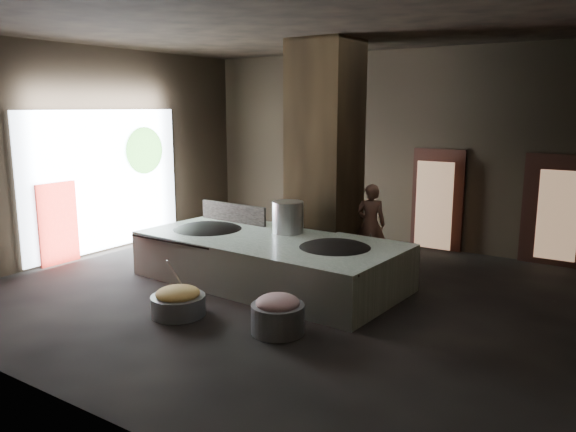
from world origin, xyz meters
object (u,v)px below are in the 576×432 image
Objects in this scene: meat_basin at (278,319)px; wok_left at (208,234)px; veg_basin at (178,305)px; hearth_platform at (269,260)px; stock_pot at (288,218)px; wok_right at (335,253)px; cook at (370,225)px.

wok_left is at bearing 148.15° from meat_basin.
veg_basin is (1.23, -2.10, -0.59)m from wok_left.
wok_left is 1.82× the size of veg_basin.
stock_pot is (0.05, 0.55, 0.70)m from hearth_platform.
hearth_platform is at bearing -95.19° from stock_pot.
stock_pot is (-1.30, 0.50, 0.38)m from wok_right.
hearth_platform is 2.91× the size of cook.
cook reaches higher than meat_basin.
hearth_platform is 1.39m from wok_right.
cook reaches higher than wok_left.
cook is at bearing 67.22° from hearth_platform.
wok_left reaches higher than meat_basin.
cook is at bearing 96.44° from meat_basin.
wok_right is at bearing -21.04° from stock_pot.
hearth_platform is at bearing 36.75° from cook.
cook reaches higher than wok_right.
stock_pot is 2.89m from veg_basin.
wok_right is at bearing 54.52° from veg_basin.
wok_right is 2.00m from meat_basin.
wok_left is 1.07× the size of wok_right.
meat_basin is (1.43, -2.42, -0.92)m from stock_pot.
veg_basin is (-0.27, -2.70, -0.97)m from stock_pot.
wok_right is at bearing 5.06° from hearth_platform.
cook is 2.18× the size of meat_basin.
meat_basin is (0.13, -1.92, -0.54)m from wok_right.
cook is at bearing 73.76° from veg_basin.
cook is at bearing 41.43° from wok_left.
veg_basin is (-0.22, -2.15, -0.27)m from hearth_platform.
veg_basin is at bearing -95.72° from stock_pot.
wok_left reaches higher than hearth_platform.
wok_left reaches higher than wok_right.
hearth_platform is 2.18m from veg_basin.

